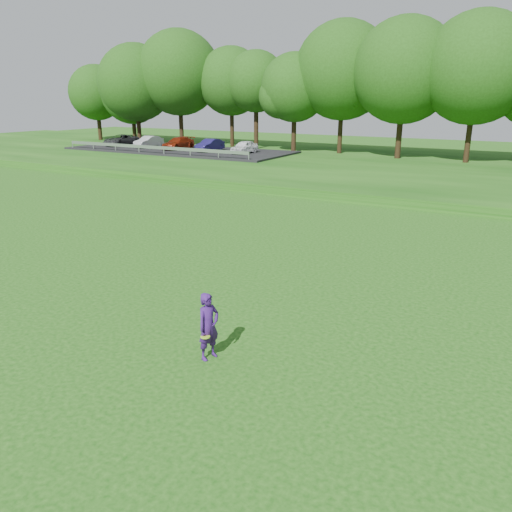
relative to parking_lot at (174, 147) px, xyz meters
The scene contains 6 objects.
ground 40.93m from the parking_lot, 53.32° to the right, with size 140.00×140.00×0.00m, color #13450D.
berm 24.48m from the parking_lot, ahead, with size 130.00×30.00×0.60m, color #13450D.
walking_path 27.62m from the parking_lot, 27.66° to the right, with size 130.00×1.60×0.04m, color gray.
treeline 25.97m from the parking_lot, 11.99° to the left, with size 104.00×7.00×15.00m, color #1D430F, non-canonical shape.
parking_lot is the anchor object (origin of this frame).
woman 42.83m from the parking_lot, 50.20° to the right, with size 0.53×0.68×1.66m.
Camera 1 is at (9.25, -8.82, 5.99)m, focal length 35.00 mm.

